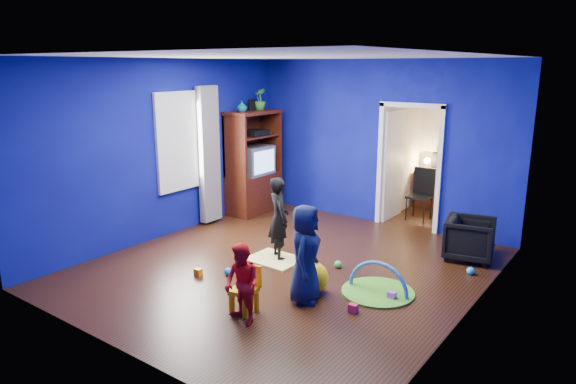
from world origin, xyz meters
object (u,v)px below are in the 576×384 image
Objects in this scene: vase at (242,106)px; folding_chair at (419,196)px; hopper_ball at (313,277)px; study_desk at (438,190)px; child_navy at (305,254)px; tv_armoire at (253,162)px; child_black at (279,219)px; toddler_red at (242,284)px; armchair at (470,239)px; kid_chair at (244,292)px; crt_tv at (255,160)px; play_mat at (378,292)px.

vase is 0.21× the size of folding_chair.
hopper_ball is 0.45× the size of study_desk.
child_navy is 4.03m from tv_armoire.
child_black reaches higher than study_desk.
child_navy reaches higher than toddler_red.
study_desk reaches higher than armchair.
folding_chair is (0.90, 3.10, -0.16)m from child_black.
toddler_red reaches higher than kid_chair.
folding_chair is at bearing -90.00° from study_desk.
armchair is 3.51× the size of vase.
tv_armoire is (-4.19, 0.09, 0.67)m from armchair.
tv_armoire reaches higher than hopper_ball.
armchair is at bearing -1.24° from crt_tv.
child_navy reaches higher than kid_chair.
folding_chair is (0.05, 4.89, 0.00)m from toddler_red.
crt_tv is 4.27m from kid_chair.
play_mat is at bearing -28.08° from tv_armoire.
tv_armoire reaches higher than kid_chair.
child_black is 2.47× the size of kid_chair.
kid_chair is at bearing -51.79° from tv_armoire.
toddler_red is 1.83× the size of kid_chair.
crt_tv reaches higher than toddler_red.
child_navy is 0.91m from toddler_red.
study_desk is at bearing 18.65° from armchair.
folding_chair reaches higher than hopper_ball.
toddler_red is 2.31× the size of hopper_ball.
play_mat is at bearing 75.52° from toddler_red.
kid_chair reaches higher than play_mat.
armchair is 2.82m from child_black.
kid_chair is at bearing 127.78° from child_navy.
vase is 0.22× the size of study_desk.
armchair is at bearing -110.64° from child_black.
hopper_ball is at bearing 141.08° from armchair.
folding_chair is at bearing 25.92° from tv_armoire.
study_desk is at bearing -19.01° from child_navy.
tv_armoire is (0.00, 0.30, -1.08)m from vase.
hopper_ball is 0.84m from play_mat.
armchair is 2.62m from hopper_ball.
crt_tv is (-1.88, 1.73, 0.40)m from child_black.
armchair reaches higher than play_mat.
child_black is 2.79m from vase.
toddler_red is at bearing 146.44° from armchair.
folding_chair is at bearing -18.47° from child_navy.
vase is at bearing 145.09° from toddler_red.
kid_chair is at bearing 141.32° from toddler_red.
vase is at bearing -136.97° from study_desk.
tv_armoire is at bearing -140.41° from study_desk.
armchair is at bearing 2.87° from vase.
toddler_red is at bearing -90.50° from study_desk.
crt_tv is (-4.15, 0.09, 0.71)m from armchair.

